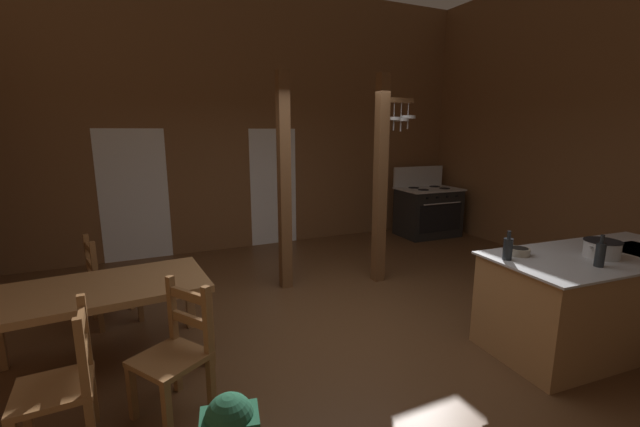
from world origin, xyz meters
The scene contains 17 objects.
ground_plane centered at (0.00, 0.00, -0.05)m, with size 9.03×7.80×0.10m, color brown.
wall_back centered at (0.00, 3.57, 2.19)m, with size 9.03×0.14×4.37m, color brown.
wall_right centered at (4.18, 0.00, 2.19)m, with size 0.14×7.80×4.37m, color brown.
glazed_door_back_left centered at (-1.85, 3.49, 1.02)m, with size 1.00×0.01×2.05m, color white.
glazed_panel_back_right centered at (0.41, 3.49, 1.02)m, with size 0.84×0.01×2.05m, color white.
kitchen_island centered at (2.06, -1.15, 0.45)m, with size 2.22×1.11×0.90m.
stove_range centered at (3.31, 2.79, 0.48)m, with size 1.17×0.86×1.32m.
support_post_with_pot_rack centered at (1.14, 1.13, 1.47)m, with size 0.56×0.21×2.72m.
support_post_center centered at (-0.12, 1.43, 1.36)m, with size 0.14×0.14×2.72m.
dining_table centered at (-2.15, 0.34, 0.65)m, with size 1.76×1.03×0.74m.
ladderback_chair_near_window centered at (-2.32, -0.58, 0.45)m, with size 0.46×0.46×0.95m.
ladderback_chair_by_post centered at (-2.15, 1.28, 0.45)m, with size 0.53×0.53×0.95m.
ladderback_chair_at_table_end centered at (-1.64, -0.49, 0.45)m, with size 0.61×0.61×0.95m.
stockpot_on_counter centered at (1.94, -1.21, 0.98)m, with size 0.37×0.30×0.15m.
mixing_bowl_on_counter centered at (1.32, -0.86, 0.93)m, with size 0.19×0.19×0.07m.
bottle_tall_on_counter centered at (1.66, -1.37, 1.01)m, with size 0.08×0.08×0.27m.
bottle_short_on_counter centered at (1.11, -0.91, 1.00)m, with size 0.08×0.08×0.26m.
Camera 1 is at (-1.79, -3.30, 2.01)m, focal length 22.54 mm.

